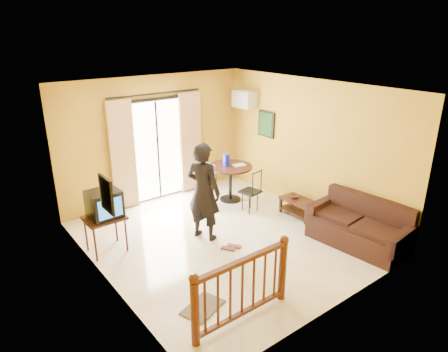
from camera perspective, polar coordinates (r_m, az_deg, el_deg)
ground at (r=7.60m, az=-0.00°, el=-8.95°), size 5.00×5.00×0.00m
room_shell at (r=6.93m, az=-0.00°, el=3.41°), size 5.00×5.00×5.00m
balcony_door at (r=9.05m, az=-9.43°, el=3.82°), size 2.25×0.14×2.46m
tv_table at (r=7.27m, az=-16.71°, el=-6.16°), size 0.67×0.56×0.66m
television at (r=7.14m, az=-16.73°, el=-3.84°), size 0.55×0.51×0.47m
picture_left at (r=5.80m, az=-16.42°, el=-2.55°), size 0.05×0.42×0.52m
dining_table at (r=8.99m, az=0.91°, el=0.44°), size 0.99×0.99×0.82m
water_jug at (r=8.89m, az=0.35°, el=2.29°), size 0.15×0.15×0.28m
serving_tray at (r=8.96m, az=2.19°, el=1.56°), size 0.31×0.24×0.02m
dining_chairs at (r=8.83m, az=0.51°, el=-4.57°), size 1.02×1.26×0.95m
air_conditioner at (r=9.59m, az=2.90°, el=10.92°), size 0.31×0.60×0.40m
botanical_print at (r=9.29m, az=6.04°, el=7.38°), size 0.05×0.50×0.60m
coffee_table at (r=8.52m, az=10.69°, el=-4.14°), size 0.45×0.81×0.36m
bowl at (r=8.54m, az=10.09°, el=-2.93°), size 0.23×0.23×0.06m
sofa at (r=7.71m, az=18.81°, el=-6.99°), size 1.00×1.89×0.87m
standing_person at (r=7.28m, az=-2.93°, el=-2.25°), size 0.67×0.80×1.86m
stair_balustrade at (r=5.44m, az=2.63°, el=-15.22°), size 1.63×0.13×1.04m
doormat at (r=5.97m, az=-3.05°, el=-18.21°), size 0.70×0.58×0.02m
sandals at (r=7.31m, az=1.02°, el=-10.15°), size 0.36×0.27×0.03m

